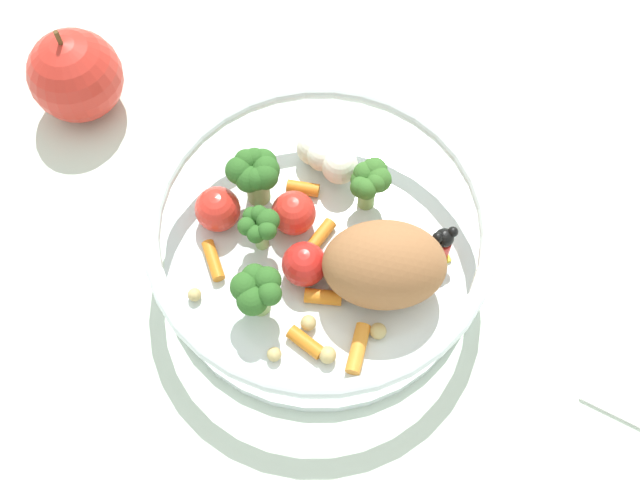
{
  "coord_description": "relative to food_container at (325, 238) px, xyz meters",
  "views": [
    {
      "loc": [
        0.16,
        -0.17,
        0.48
      ],
      "look_at": [
        0.01,
        0.01,
        0.03
      ],
      "focal_mm": 40.66,
      "sensor_mm": 36.0,
      "label": 1
    }
  ],
  "objects": [
    {
      "name": "food_container",
      "position": [
        0.0,
        0.0,
        0.0
      ],
      "size": [
        0.24,
        0.24,
        0.07
      ],
      "color": "white",
      "rests_on": "ground_plane"
    },
    {
      "name": "ground_plane",
      "position": [
        -0.01,
        -0.01,
        -0.03
      ],
      "size": [
        2.4,
        2.4,
        0.0
      ],
      "primitive_type": "plane",
      "color": "silver"
    },
    {
      "name": "loose_apple",
      "position": [
        -0.24,
        -0.01,
        0.0
      ],
      "size": [
        0.07,
        0.07,
        0.09
      ],
      "color": "red",
      "rests_on": "ground_plane"
    }
  ]
}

